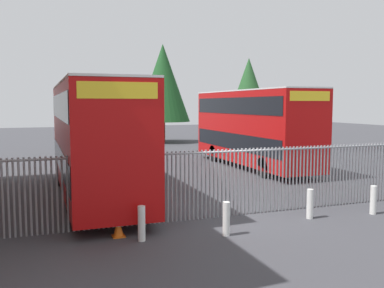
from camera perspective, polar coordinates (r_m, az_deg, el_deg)
The scene contains 11 objects.
ground_plane at distance 21.41m, azimuth -3.68°, elevation -4.38°, with size 100.00×100.00×0.00m, color #3D3D42.
palisade_fence at distance 13.83m, azimuth 5.67°, elevation -4.86°, with size 14.74×0.14×2.35m.
double_decker_bus_near_gate at distance 16.69m, azimuth -13.09°, elevation 1.09°, with size 2.54×10.81×4.42m.
double_decker_bus_behind_fence_left at distance 24.47m, azimuth 8.16°, elevation 2.51°, with size 2.54×10.81×4.42m.
bollard_near_left at distance 11.50m, azimuth -6.82°, elevation -10.59°, with size 0.20×0.20×0.95m, color silver.
bollard_center_front at distance 11.90m, azimuth 4.64°, elevation -10.02°, with size 0.20×0.20×0.95m, color silver.
bollard_near_right at distance 14.08m, azimuth 15.61°, elevation -7.78°, with size 0.20×0.20×0.95m, color silver.
bollard_far_right at distance 15.32m, azimuth 23.24°, elevation -6.95°, with size 0.20×0.20×0.95m, color silver.
traffic_cone_by_gate at distance 11.98m, azimuth -9.90°, elevation -10.90°, with size 0.34×0.34×0.59m.
tree_tall_back at distance 40.29m, azimuth -3.93°, elevation 8.21°, with size 5.08×5.08×9.25m.
tree_short_side at distance 41.14m, azimuth 7.65°, elevation 7.91°, with size 3.53×3.53×8.02m.
Camera 1 is at (-5.93, -12.25, 3.64)m, focal length 39.55 mm.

